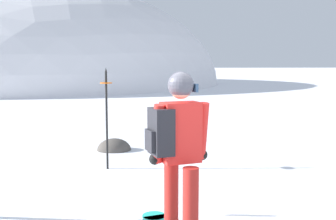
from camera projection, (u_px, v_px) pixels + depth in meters
ridge_peak_main at (16, 84)px, 34.77m from camera, size 34.59×31.13×17.78m
snowboarder_main at (178, 154)px, 3.89m from camera, size 0.71×1.78×1.71m
piste_marker_near at (107, 111)px, 6.78m from camera, size 0.20×0.20×1.72m
rock_mid at (114, 150)px, 8.37m from camera, size 0.70×0.60×0.49m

